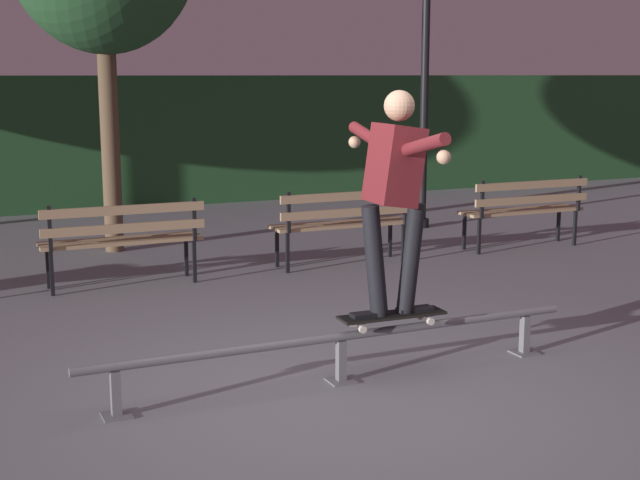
{
  "coord_description": "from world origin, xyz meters",
  "views": [
    {
      "loc": [
        -2.53,
        -5.06,
        2.1
      ],
      "look_at": [
        0.2,
        1.03,
        0.85
      ],
      "focal_mm": 49.68,
      "sensor_mm": 36.0,
      "label": 1
    }
  ],
  "objects_px": {
    "park_bench_rightmost": "(525,205)",
    "lamp_post_right": "(425,46)",
    "skateboarder": "(394,184)",
    "skateboard": "(392,316)",
    "park_bench_right_center": "(344,218)",
    "park_bench_left_center": "(123,235)",
    "grind_rail": "(341,344)"
  },
  "relations": [
    {
      "from": "grind_rail",
      "to": "skateboarder",
      "type": "distance_m",
      "value": 1.16
    },
    {
      "from": "skateboard",
      "to": "lamp_post_right",
      "type": "bearing_deg",
      "value": 57.44
    },
    {
      "from": "lamp_post_right",
      "to": "grind_rail",
      "type": "bearing_deg",
      "value": -125.54
    },
    {
      "from": "park_bench_rightmost",
      "to": "grind_rail",
      "type": "bearing_deg",
      "value": -140.34
    },
    {
      "from": "skateboarder",
      "to": "park_bench_right_center",
      "type": "distance_m",
      "value": 3.71
    },
    {
      "from": "grind_rail",
      "to": "skateboarder",
      "type": "height_order",
      "value": "skateboarder"
    },
    {
      "from": "park_bench_left_center",
      "to": "lamp_post_right",
      "type": "bearing_deg",
      "value": 22.15
    },
    {
      "from": "skateboard",
      "to": "skateboarder",
      "type": "distance_m",
      "value": 0.94
    },
    {
      "from": "grind_rail",
      "to": "skateboard",
      "type": "xyz_separation_m",
      "value": [
        0.4,
        0.0,
        0.16
      ]
    },
    {
      "from": "skateboard",
      "to": "park_bench_right_center",
      "type": "relative_size",
      "value": 0.49
    },
    {
      "from": "park_bench_rightmost",
      "to": "lamp_post_right",
      "type": "relative_size",
      "value": 0.41
    },
    {
      "from": "skateboarder",
      "to": "lamp_post_right",
      "type": "xyz_separation_m",
      "value": [
        3.34,
        5.24,
        1.12
      ]
    },
    {
      "from": "park_bench_rightmost",
      "to": "lamp_post_right",
      "type": "xyz_separation_m",
      "value": [
        -0.35,
        1.84,
        1.94
      ]
    },
    {
      "from": "park_bench_left_center",
      "to": "skateboarder",
      "type": "bearing_deg",
      "value": -70.72
    },
    {
      "from": "skateboard",
      "to": "lamp_post_right",
      "type": "height_order",
      "value": "lamp_post_right"
    },
    {
      "from": "grind_rail",
      "to": "park_bench_rightmost",
      "type": "relative_size",
      "value": 2.28
    },
    {
      "from": "skateboarder",
      "to": "park_bench_rightmost",
      "type": "relative_size",
      "value": 0.97
    },
    {
      "from": "lamp_post_right",
      "to": "skateboarder",
      "type": "bearing_deg",
      "value": -122.54
    },
    {
      "from": "skateboarder",
      "to": "park_bench_rightmost",
      "type": "distance_m",
      "value": 5.09
    },
    {
      "from": "park_bench_left_center",
      "to": "park_bench_right_center",
      "type": "height_order",
      "value": "same"
    },
    {
      "from": "skateboarder",
      "to": "park_bench_right_center",
      "type": "relative_size",
      "value": 0.97
    },
    {
      "from": "skateboard",
      "to": "park_bench_right_center",
      "type": "bearing_deg",
      "value": 69.67
    },
    {
      "from": "skateboarder",
      "to": "lamp_post_right",
      "type": "height_order",
      "value": "lamp_post_right"
    },
    {
      "from": "grind_rail",
      "to": "lamp_post_right",
      "type": "distance_m",
      "value": 6.81
    },
    {
      "from": "park_bench_right_center",
      "to": "park_bench_rightmost",
      "type": "relative_size",
      "value": 1.0
    },
    {
      "from": "grind_rail",
      "to": "park_bench_left_center",
      "type": "height_order",
      "value": "park_bench_left_center"
    },
    {
      "from": "park_bench_left_center",
      "to": "grind_rail",
      "type": "bearing_deg",
      "value": -76.93
    },
    {
      "from": "park_bench_rightmost",
      "to": "lamp_post_right",
      "type": "distance_m",
      "value": 2.7
    },
    {
      "from": "skateboard",
      "to": "lamp_post_right",
      "type": "xyz_separation_m",
      "value": [
        3.35,
        5.24,
        2.05
      ]
    },
    {
      "from": "skateboard",
      "to": "park_bench_right_center",
      "type": "height_order",
      "value": "park_bench_right_center"
    },
    {
      "from": "skateboard",
      "to": "park_bench_left_center",
      "type": "bearing_deg",
      "value": 109.23
    },
    {
      "from": "lamp_post_right",
      "to": "skateboard",
      "type": "bearing_deg",
      "value": -122.56
    }
  ]
}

